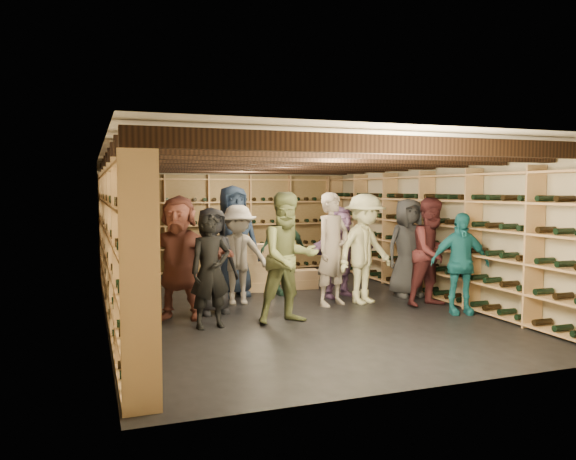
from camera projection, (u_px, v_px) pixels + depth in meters
The scene contains 23 objects.
ground at pixel (287, 304), 8.93m from camera, with size 8.00×8.00×0.00m, color black.
walls at pixel (287, 229), 8.85m from camera, with size 5.52×8.02×2.40m.
ceiling at pixel (286, 153), 8.76m from camera, with size 5.50×8.00×0.01m, color beige.
ceiling_joists at pixel (286, 162), 8.77m from camera, with size 5.40×7.12×0.18m.
wine_rack_left at pixel (117, 242), 7.99m from camera, with size 0.32×7.50×2.15m.
wine_rack_right at pixel (426, 233), 9.72m from camera, with size 0.32×7.50×2.15m.
wine_rack_back at pixel (229, 224), 12.45m from camera, with size 4.70×0.30×2.15m.
crate_stack_left at pixel (259, 268), 10.10m from camera, with size 0.57×0.46×0.85m.
crate_stack_right at pixel (304, 279), 10.41m from camera, with size 0.53×0.37×0.34m.
crate_loose at pixel (269, 280), 10.83m from camera, with size 0.50×0.33×0.17m, color tan.
person_0 at pixel (212, 261), 8.25m from camera, with size 0.77×0.50×1.57m, color black.
person_1 at pixel (210, 271), 7.37m from camera, with size 0.55×0.36×1.51m, color black.
person_2 at pixel (289, 258), 7.65m from camera, with size 0.87×0.68×1.80m, color #5E663B.
person_3 at pixel (365, 249), 8.98m from camera, with size 1.14×0.65×1.76m, color beige.
person_4 at pixel (460, 263), 8.23m from camera, with size 0.88×0.36×1.49m, color #1C7281.
person_5 at pixel (179, 257), 7.88m from camera, with size 1.62×0.52×1.75m, color brown.
person_6 at pixel (233, 241), 9.62m from camera, with size 0.93×0.60×1.90m, color #1D2B44.
person_7 at pixel (333, 249), 8.82m from camera, with size 0.65×0.43×1.78m, color gray.
person_8 at pixel (433, 252), 8.76m from camera, with size 0.83×0.64×1.70m, color #4E1E22.
person_9 at pixel (238, 255), 8.90m from camera, with size 1.02×0.59×1.58m, color #ABA49C.
person_10 at pixel (284, 251), 9.77m from camera, with size 0.89×0.37×1.51m, color #224536.
person_11 at pixel (340, 252), 9.51m from camera, with size 1.44×0.46×1.56m, color #7C558B.
person_12 at pixel (408, 248), 9.55m from camera, with size 0.82×0.53×1.68m, color #313135.
Camera 1 is at (-2.95, -8.32, 1.82)m, focal length 35.00 mm.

